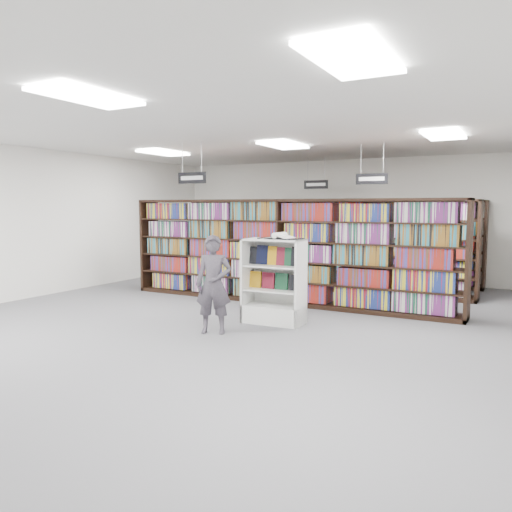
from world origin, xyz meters
The scene contains 18 objects.
floor centered at (0.00, 0.00, 0.00)m, with size 12.00×12.00×0.00m, color #4C4C51.
ceiling centered at (0.00, 0.00, 3.20)m, with size 10.00×12.00×0.10m, color silver.
wall_back centered at (0.00, 6.00, 1.60)m, with size 10.00×0.10×3.20m, color white.
wall_left centered at (-5.00, 0.00, 1.60)m, with size 0.10×12.00×3.20m, color white.
bookshelf_row_near centered at (0.00, 2.00, 1.05)m, with size 7.00×0.60×2.10m.
bookshelf_row_mid centered at (0.00, 4.00, 1.05)m, with size 7.00×0.60×2.10m.
bookshelf_row_far centered at (0.00, 5.70, 1.05)m, with size 7.00×0.60×2.10m.
aisle_sign_left centered at (-1.50, 1.00, 2.53)m, with size 0.65×0.02×0.80m.
aisle_sign_right centered at (1.50, 3.00, 2.53)m, with size 0.65×0.02×0.80m.
aisle_sign_center centered at (-0.50, 5.00, 2.53)m, with size 0.65×0.02×0.80m.
troffer_front_center centered at (0.00, -3.00, 3.16)m, with size 0.60×1.20×0.04m, color white.
troffer_front_right centered at (3.00, -3.00, 3.16)m, with size 0.60×1.20×0.04m, color white.
troffer_back_left centered at (-3.00, 2.00, 3.16)m, with size 0.60×1.20×0.04m, color white.
troffer_back_center centered at (0.00, 2.00, 3.16)m, with size 0.60×1.20×0.04m, color white.
troffer_back_right centered at (3.00, 2.00, 3.16)m, with size 0.60×1.20×0.04m, color white.
endcap_display centered at (0.62, 0.37, 0.48)m, with size 1.04×0.55×1.42m.
open_book centered at (0.72, 0.38, 1.45)m, with size 0.72×0.46×0.13m.
shopper centered at (0.11, -0.70, 0.76)m, with size 0.56×0.36×1.52m, color #443F48.
Camera 1 is at (4.30, -7.06, 1.97)m, focal length 35.00 mm.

